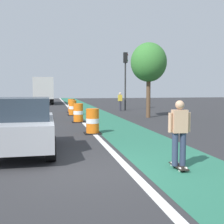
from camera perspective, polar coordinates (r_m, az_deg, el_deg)
ground_plane at (r=7.38m, az=-4.04°, el=-10.97°), size 100.00×100.00×0.00m
bike_lane_strip at (r=19.44m, az=-1.89°, el=-1.19°), size 2.50×80.00×0.01m
lane_divider_stripe at (r=19.23m, az=-6.30°, el=-1.28°), size 0.20×80.00×0.01m
skateboarder_on_lane at (r=7.39m, az=12.88°, el=-3.82°), size 0.57×0.81×1.69m
parked_sedan_nearest at (r=9.37m, az=-16.94°, el=-2.62°), size 1.94×4.11×1.70m
traffic_barrel_front at (r=12.84m, az=-3.79°, el=-1.85°), size 0.73×0.73×1.09m
traffic_barrel_mid at (r=17.22m, az=-6.54°, el=-0.21°), size 0.73×0.73×1.09m
traffic_barrel_back at (r=21.64m, az=-7.63°, el=0.77°), size 0.73×0.73×1.09m
traffic_barrel_far at (r=24.29m, az=-7.84°, el=1.19°), size 0.73×0.73×1.09m
delivery_truck_down_block at (r=37.76m, az=-13.19°, el=4.33°), size 2.51×7.65×3.23m
traffic_light_corner at (r=26.26m, az=2.61°, el=7.97°), size 0.41×0.32×5.10m
pedestrian_crossing at (r=25.61m, az=1.57°, el=2.15°), size 0.34×0.20×1.61m
street_tree_sidewalk at (r=20.02m, az=7.11°, el=9.45°), size 2.40×2.40×5.00m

